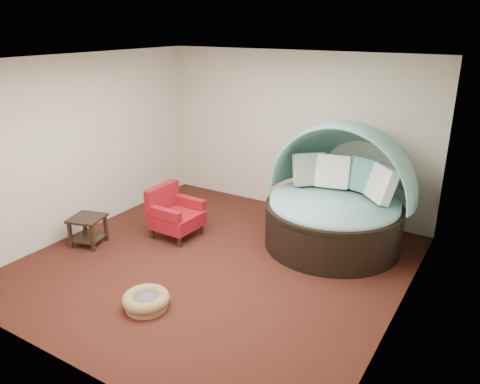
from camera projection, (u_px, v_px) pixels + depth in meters
The scene contains 10 objects.
floor at pixel (215, 263), 6.67m from camera, with size 5.00×5.00×0.00m, color #431B13.
wall_back at pixel (295, 133), 8.19m from camera, with size 5.00×5.00×0.00m, color beige.
wall_front at pixel (55, 240), 4.19m from camera, with size 5.00×5.00×0.00m, color beige.
wall_left at pixel (84, 145), 7.42m from camera, with size 5.00×5.00×0.00m, color beige.
wall_right at pixel (407, 206), 4.96m from camera, with size 5.00×5.00×0.00m, color beige.
ceiling at pixel (211, 60), 5.71m from camera, with size 5.00×5.00×0.00m, color white.
canopy_daybed at pixel (338, 190), 7.00m from camera, with size 2.26×2.12×1.89m.
pet_basket at pixel (146, 300), 5.59m from camera, with size 0.66×0.66×0.20m.
red_armchair at pixel (174, 214), 7.41m from camera, with size 0.71×0.72×0.82m.
side_table at pixel (88, 227), 7.14m from camera, with size 0.58×0.58×0.45m.
Camera 1 is at (3.39, -4.85, 3.25)m, focal length 35.00 mm.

